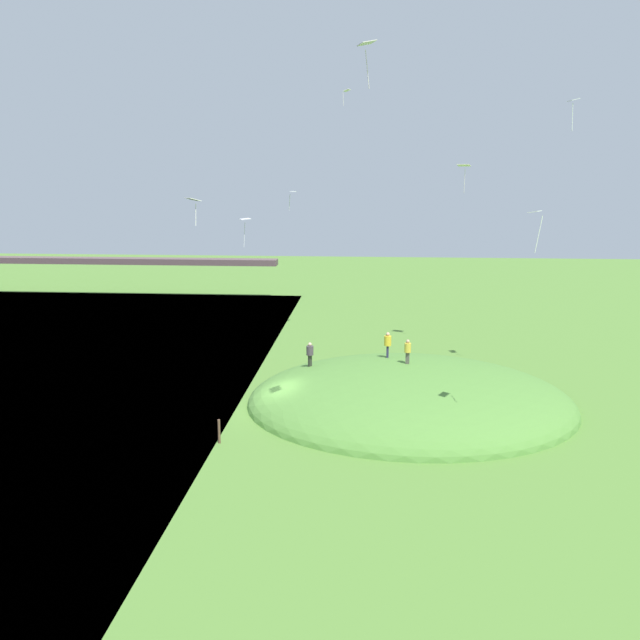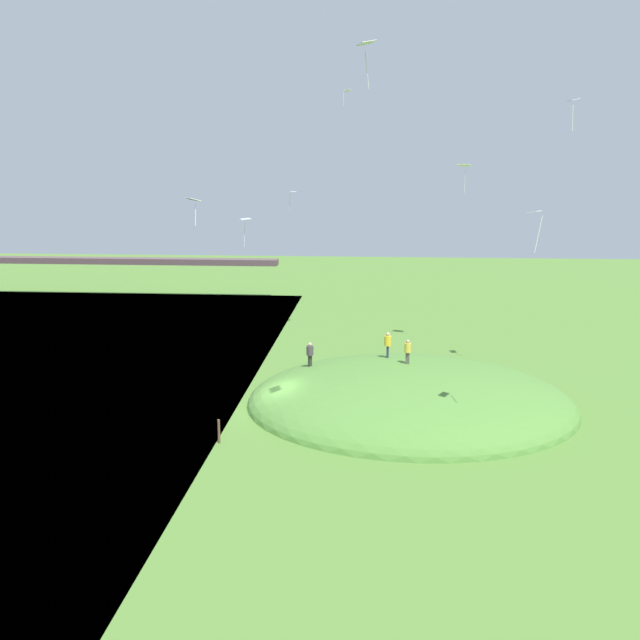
{
  "view_description": "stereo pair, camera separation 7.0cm",
  "coord_description": "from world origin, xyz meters",
  "px_view_note": "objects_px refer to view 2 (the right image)",
  "views": [
    {
      "loc": [
        5.84,
        -38.68,
        14.21
      ],
      "look_at": [
        2.66,
        2.94,
        5.13
      ],
      "focal_mm": 37.42,
      "sensor_mm": 36.0,
      "label": 1
    },
    {
      "loc": [
        5.91,
        -38.68,
        14.21
      ],
      "look_at": [
        2.66,
        2.94,
        5.13
      ],
      "focal_mm": 37.42,
      "sensor_mm": 36.0,
      "label": 2
    }
  ],
  "objects_px": {
    "person_near_shore": "(310,352)",
    "kite_1": "(464,167)",
    "kite_2": "(347,91)",
    "kite_6": "(293,193)",
    "kite_4": "(366,46)",
    "person_on_hilltop": "(388,342)",
    "person_with_child": "(408,349)",
    "kite_5": "(574,102)",
    "mooring_post": "(219,431)",
    "kite_8": "(193,201)",
    "kite_7": "(535,216)",
    "kite_3": "(245,221)"
  },
  "relations": [
    {
      "from": "person_near_shore",
      "to": "kite_1",
      "type": "xyz_separation_m",
      "value": [
        11.02,
        10.8,
        12.12
      ]
    },
    {
      "from": "mooring_post",
      "to": "kite_4",
      "type": "bearing_deg",
      "value": -23.9
    },
    {
      "from": "person_on_hilltop",
      "to": "kite_5",
      "type": "height_order",
      "value": "kite_5"
    },
    {
      "from": "kite_1",
      "to": "kite_2",
      "type": "bearing_deg",
      "value": 173.14
    },
    {
      "from": "kite_6",
      "to": "kite_4",
      "type": "bearing_deg",
      "value": -73.36
    },
    {
      "from": "kite_2",
      "to": "person_on_hilltop",
      "type": "bearing_deg",
      "value": -73.05
    },
    {
      "from": "person_with_child",
      "to": "kite_4",
      "type": "distance_m",
      "value": 20.23
    },
    {
      "from": "kite_2",
      "to": "kite_6",
      "type": "distance_m",
      "value": 10.94
    },
    {
      "from": "kite_5",
      "to": "kite_8",
      "type": "distance_m",
      "value": 25.5
    },
    {
      "from": "person_near_shore",
      "to": "kite_2",
      "type": "distance_m",
      "value": 21.58
    },
    {
      "from": "person_near_shore",
      "to": "kite_4",
      "type": "xyz_separation_m",
      "value": [
        3.63,
        -12.77,
        16.83
      ]
    },
    {
      "from": "person_on_hilltop",
      "to": "kite_4",
      "type": "distance_m",
      "value": 21.38
    },
    {
      "from": "kite_2",
      "to": "kite_5",
      "type": "relative_size",
      "value": 0.65
    },
    {
      "from": "mooring_post",
      "to": "person_with_child",
      "type": "bearing_deg",
      "value": 38.44
    },
    {
      "from": "person_on_hilltop",
      "to": "kite_3",
      "type": "relative_size",
      "value": 0.9
    },
    {
      "from": "person_with_child",
      "to": "kite_7",
      "type": "relative_size",
      "value": 0.84
    },
    {
      "from": "kite_2",
      "to": "kite_3",
      "type": "height_order",
      "value": "kite_2"
    },
    {
      "from": "kite_1",
      "to": "kite_5",
      "type": "height_order",
      "value": "kite_5"
    },
    {
      "from": "kite_6",
      "to": "kite_7",
      "type": "relative_size",
      "value": 0.71
    },
    {
      "from": "person_with_child",
      "to": "kite_4",
      "type": "height_order",
      "value": "kite_4"
    },
    {
      "from": "kite_4",
      "to": "kite_5",
      "type": "relative_size",
      "value": 0.94
    },
    {
      "from": "person_near_shore",
      "to": "kite_2",
      "type": "relative_size",
      "value": 1.27
    },
    {
      "from": "kite_5",
      "to": "kite_6",
      "type": "xyz_separation_m",
      "value": [
        -18.04,
        3.12,
        -5.68
      ]
    },
    {
      "from": "kite_4",
      "to": "mooring_post",
      "type": "relative_size",
      "value": 1.39
    },
    {
      "from": "kite_2",
      "to": "kite_6",
      "type": "height_order",
      "value": "kite_2"
    },
    {
      "from": "kite_2",
      "to": "kite_4",
      "type": "distance_m",
      "value": 24.76
    },
    {
      "from": "person_near_shore",
      "to": "kite_2",
      "type": "bearing_deg",
      "value": 26.6
    },
    {
      "from": "kite_3",
      "to": "mooring_post",
      "type": "height_order",
      "value": "kite_3"
    },
    {
      "from": "kite_3",
      "to": "kite_7",
      "type": "bearing_deg",
      "value": -39.29
    },
    {
      "from": "kite_7",
      "to": "kite_6",
      "type": "bearing_deg",
      "value": 128.59
    },
    {
      "from": "kite_5",
      "to": "person_with_child",
      "type": "bearing_deg",
      "value": -164.3
    },
    {
      "from": "person_on_hilltop",
      "to": "kite_8",
      "type": "relative_size",
      "value": 1.35
    },
    {
      "from": "kite_7",
      "to": "kite_2",
      "type": "bearing_deg",
      "value": 112.25
    },
    {
      "from": "person_near_shore",
      "to": "person_with_child",
      "type": "bearing_deg",
      "value": -63.64
    },
    {
      "from": "kite_1",
      "to": "person_near_shore",
      "type": "bearing_deg",
      "value": -135.58
    },
    {
      "from": "kite_6",
      "to": "person_with_child",
      "type": "bearing_deg",
      "value": -36.35
    },
    {
      "from": "person_on_hilltop",
      "to": "kite_4",
      "type": "relative_size",
      "value": 0.93
    },
    {
      "from": "person_on_hilltop",
      "to": "kite_3",
      "type": "xyz_separation_m",
      "value": [
        -9.64,
        0.57,
        8.01
      ]
    },
    {
      "from": "kite_6",
      "to": "kite_7",
      "type": "height_order",
      "value": "kite_6"
    },
    {
      "from": "person_with_child",
      "to": "kite_1",
      "type": "relative_size",
      "value": 0.73
    },
    {
      "from": "person_on_hilltop",
      "to": "person_near_shore",
      "type": "bearing_deg",
      "value": 99.58
    },
    {
      "from": "kite_3",
      "to": "kite_7",
      "type": "relative_size",
      "value": 1.01
    },
    {
      "from": "person_near_shore",
      "to": "kite_1",
      "type": "bearing_deg",
      "value": -10.18
    },
    {
      "from": "kite_3",
      "to": "mooring_post",
      "type": "relative_size",
      "value": 1.44
    },
    {
      "from": "kite_4",
      "to": "person_with_child",
      "type": "bearing_deg",
      "value": 76.72
    },
    {
      "from": "person_near_shore",
      "to": "kite_8",
      "type": "distance_m",
      "value": 16.46
    },
    {
      "from": "kite_5",
      "to": "mooring_post",
      "type": "distance_m",
      "value": 29.43
    },
    {
      "from": "kite_4",
      "to": "kite_8",
      "type": "xyz_separation_m",
      "value": [
        -7.93,
        0.72,
        -6.48
      ]
    },
    {
      "from": "person_with_child",
      "to": "kite_7",
      "type": "bearing_deg",
      "value": 132.63
    },
    {
      "from": "kite_1",
      "to": "mooring_post",
      "type": "distance_m",
      "value": 28.9
    }
  ]
}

